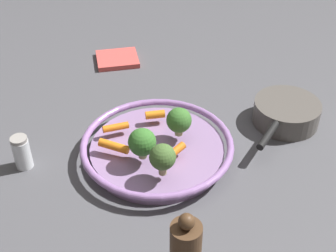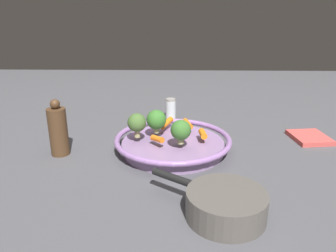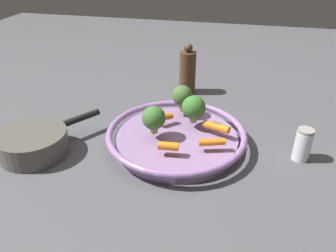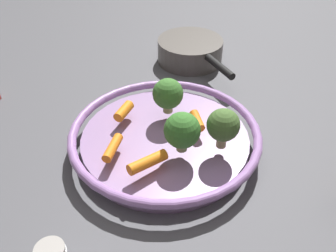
% 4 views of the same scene
% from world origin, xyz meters
% --- Properties ---
extents(ground_plane, '(2.59, 2.59, 0.00)m').
position_xyz_m(ground_plane, '(0.00, 0.00, 0.00)').
color(ground_plane, '#4C4C51').
extents(serving_bowl, '(0.33, 0.33, 0.04)m').
position_xyz_m(serving_bowl, '(0.00, 0.00, 0.02)').
color(serving_bowl, '#8E709E').
rests_on(serving_bowl, ground_plane).
extents(baby_carrot_left, '(0.03, 0.06, 0.02)m').
position_xyz_m(baby_carrot_left, '(-0.05, -0.09, 0.05)').
color(baby_carrot_left, orange).
rests_on(baby_carrot_left, serving_bowl).
extents(baby_carrot_center, '(0.04, 0.07, 0.02)m').
position_xyz_m(baby_carrot_center, '(0.02, -0.09, 0.05)').
color(baby_carrot_center, orange).
rests_on(baby_carrot_center, serving_bowl).
extents(baby_carrot_near_rim, '(0.04, 0.04, 0.02)m').
position_xyz_m(baby_carrot_near_rim, '(0.04, 0.04, 0.05)').
color(baby_carrot_near_rim, orange).
rests_on(baby_carrot_near_rim, serving_bowl).
extents(baby_carrot_back, '(0.02, 0.05, 0.02)m').
position_xyz_m(baby_carrot_back, '(-0.08, 0.00, 0.05)').
color(baby_carrot_back, orange).
rests_on(baby_carrot_back, serving_bowl).
extents(broccoli_floret_edge, '(0.06, 0.06, 0.07)m').
position_xyz_m(broccoli_floret_edge, '(0.05, -0.03, 0.08)').
color(broccoli_floret_edge, '#9AA666').
rests_on(broccoli_floret_edge, serving_bowl).
extents(broccoli_floret_small, '(0.05, 0.05, 0.07)m').
position_xyz_m(broccoli_floret_small, '(-0.02, 0.05, 0.08)').
color(broccoli_floret_small, '#9CA466').
rests_on(broccoli_floret_small, serving_bowl).
extents(broccoli_floret_mid, '(0.05, 0.05, 0.07)m').
position_xyz_m(broccoli_floret_mid, '(0.10, 0.01, 0.09)').
color(broccoli_floret_mid, tan).
rests_on(broccoli_floret_mid, serving_bowl).
extents(saucepan, '(0.23, 0.18, 0.06)m').
position_xyz_m(saucepan, '(-0.10, 0.31, 0.03)').
color(saucepan, '#56514C').
rests_on(saucepan, ground_plane).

